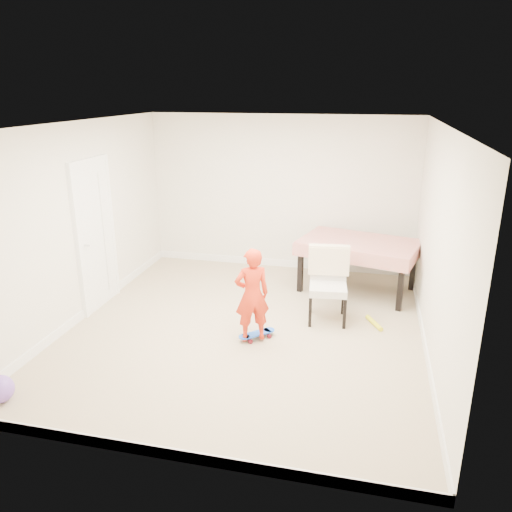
% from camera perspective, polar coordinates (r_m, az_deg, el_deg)
% --- Properties ---
extents(ground, '(5.00, 5.00, 0.00)m').
position_cam_1_polar(ground, '(6.60, -1.25, -8.33)').
color(ground, tan).
rests_on(ground, ground).
extents(ceiling, '(4.50, 5.00, 0.04)m').
position_cam_1_polar(ceiling, '(5.89, -1.43, 14.64)').
color(ceiling, white).
rests_on(ceiling, wall_back).
extents(wall_back, '(4.50, 0.04, 2.60)m').
position_cam_1_polar(wall_back, '(8.47, 2.85, 7.12)').
color(wall_back, silver).
rests_on(wall_back, ground).
extents(wall_front, '(4.50, 0.04, 2.60)m').
position_cam_1_polar(wall_front, '(3.92, -10.43, -7.29)').
color(wall_front, silver).
rests_on(wall_front, ground).
extents(wall_left, '(0.04, 5.00, 2.60)m').
position_cam_1_polar(wall_left, '(6.99, -19.37, 3.59)').
color(wall_left, silver).
rests_on(wall_left, ground).
extents(wall_right, '(0.04, 5.00, 2.60)m').
position_cam_1_polar(wall_right, '(5.99, 19.82, 1.10)').
color(wall_right, silver).
rests_on(wall_right, ground).
extents(door, '(0.11, 0.94, 2.11)m').
position_cam_1_polar(door, '(7.31, -17.86, 2.12)').
color(door, white).
rests_on(door, ground).
extents(baseboard_back, '(4.50, 0.02, 0.12)m').
position_cam_1_polar(baseboard_back, '(8.81, 2.73, -0.79)').
color(baseboard_back, white).
rests_on(baseboard_back, ground).
extents(baseboard_front, '(4.50, 0.02, 0.12)m').
position_cam_1_polar(baseboard_front, '(4.58, -9.52, -21.43)').
color(baseboard_front, white).
rests_on(baseboard_front, ground).
extents(baseboard_left, '(0.02, 5.00, 0.12)m').
position_cam_1_polar(baseboard_left, '(7.40, -18.41, -5.71)').
color(baseboard_left, white).
rests_on(baseboard_left, ground).
extents(baseboard_right, '(0.02, 5.00, 0.12)m').
position_cam_1_polar(baseboard_right, '(6.45, 18.70, -9.46)').
color(baseboard_right, white).
rests_on(baseboard_right, ground).
extents(dining_table, '(1.92, 1.47, 0.80)m').
position_cam_1_polar(dining_table, '(7.80, 11.50, -1.12)').
color(dining_table, red).
rests_on(dining_table, ground).
extents(dining_chair, '(0.61, 0.68, 1.00)m').
position_cam_1_polar(dining_chair, '(6.69, 8.24, -3.39)').
color(dining_chair, beige).
rests_on(dining_chair, ground).
extents(skateboard, '(0.49, 0.48, 0.08)m').
position_cam_1_polar(skateboard, '(6.35, 0.10, -9.09)').
color(skateboard, blue).
rests_on(skateboard, ground).
extents(child, '(0.51, 0.45, 1.18)m').
position_cam_1_polar(child, '(6.04, -0.46, -4.77)').
color(child, red).
rests_on(child, ground).
extents(balloon, '(0.28, 0.28, 0.28)m').
position_cam_1_polar(balloon, '(5.75, -27.25, -13.38)').
color(balloon, '#7D52C4').
rests_on(balloon, ground).
extents(foam_toy, '(0.24, 0.38, 0.06)m').
position_cam_1_polar(foam_toy, '(6.87, 13.34, -7.44)').
color(foam_toy, yellow).
rests_on(foam_toy, ground).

